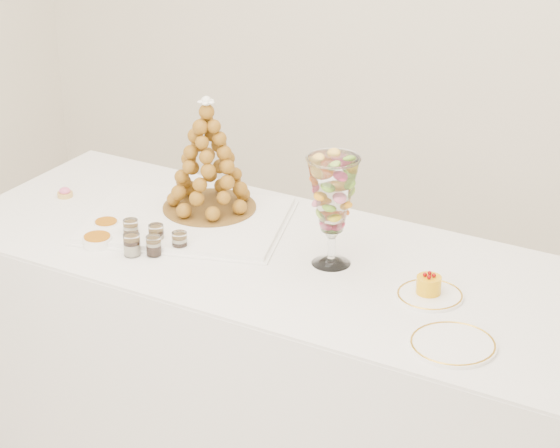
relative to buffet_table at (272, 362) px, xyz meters
The scene contains 15 objects.
buffet_table is the anchor object (origin of this frame).
lace_tray 0.55m from the buffet_table, behind, with size 0.64×0.48×0.02m, color white.
macaron_vase 0.67m from the buffet_table, ahead, with size 0.16×0.16×0.35m.
cake_plate 0.69m from the buffet_table, ahead, with size 0.20×0.20×0.01m, color white.
spare_plate 0.87m from the buffet_table, 21.27° to the right, with size 0.24×0.24×0.01m, color white.
pink_tart 0.96m from the buffet_table, behind, with size 0.06×0.06×0.03m.
verrine_a 0.65m from the buffet_table, 164.06° to the right, with size 0.05×0.05×0.07m, color white.
verrine_b 0.58m from the buffet_table, 160.94° to the right, with size 0.05×0.05×0.07m, color white.
verrine_c 0.53m from the buffet_table, 152.83° to the right, with size 0.05×0.05×0.07m, color white.
verrine_d 0.63m from the buffet_table, 149.29° to the right, with size 0.05×0.05×0.07m, color white.
verrine_e 0.58m from the buffet_table, 148.68° to the right, with size 0.05×0.05×0.06m, color white.
ramekin_back 0.72m from the buffet_table, 169.51° to the right, with size 0.08×0.08×0.03m, color white.
ramekin_front 0.71m from the buffet_table, 157.01° to the right, with size 0.10×0.10×0.03m, color white.
croquembouche 0.73m from the buffet_table, 153.85° to the left, with size 0.32×0.32×0.40m.
mousse_cake 0.71m from the buffet_table, ahead, with size 0.07×0.07×0.07m.
Camera 1 is at (1.51, -2.52, 2.37)m, focal length 70.00 mm.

